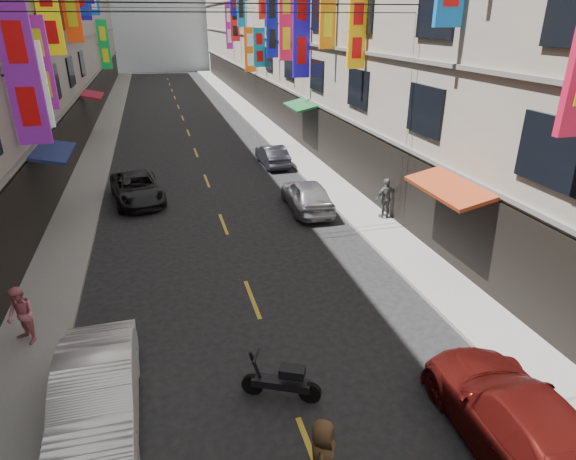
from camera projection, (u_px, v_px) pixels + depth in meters
sidewalk_left at (103, 137)px, 34.23m from camera, size 2.00×90.00×0.12m
sidewalk_right at (267, 128)px, 37.13m from camera, size 2.00×90.00×0.12m
street_awnings at (183, 143)px, 20.07m from camera, size 13.99×35.20×0.41m
lane_markings at (192, 142)px, 33.05m from camera, size 0.12×80.20×0.01m
scooter_crossing at (282, 382)px, 10.57m from camera, size 1.66×0.94×1.14m
scooter_far_right at (299, 201)px, 21.00m from camera, size 0.55×1.80×1.14m
car_left_mid at (96, 397)px, 9.74m from camera, size 1.61×4.48×1.47m
car_left_far at (137, 188)px, 22.09m from camera, size 2.71×4.74×1.25m
car_right_near at (521, 424)px, 9.09m from camera, size 2.43×5.21×1.47m
car_right_mid at (307, 195)px, 21.03m from camera, size 1.78×4.14×1.39m
car_right_far at (272, 155)px, 27.55m from camera, size 1.34×3.61×1.18m
pedestrian_lfar at (21, 316)px, 12.09m from camera, size 0.90×0.92×1.57m
pedestrian_rfar at (386, 198)px, 19.83m from camera, size 1.06×0.70×1.70m
pedestrian_crossing at (322, 457)px, 8.35m from camera, size 0.81×0.91×1.56m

